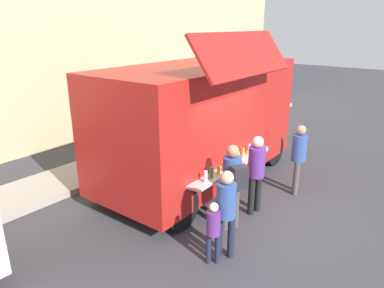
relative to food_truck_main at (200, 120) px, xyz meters
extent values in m
plane|color=#38383D|center=(-0.62, -1.85, -1.65)|extent=(60.00, 60.00, 0.00)
cube|color=#9E998E|center=(-4.01, 2.62, -1.58)|extent=(28.00, 1.60, 0.15)
cube|color=#B11E1A|center=(-0.01, 0.02, 0.01)|extent=(5.85, 2.69, 2.74)
cube|color=#B11E1A|center=(-0.52, -1.52, 1.74)|extent=(3.19, 0.74, 0.85)
cube|color=black|center=(-0.54, -1.18, 0.34)|extent=(3.01, 0.21, 1.23)
cube|color=#B7B7BC|center=(-0.53, -1.39, -0.70)|extent=(3.18, 0.47, 0.05)
cylinder|color=silver|center=(-1.73, -1.48, -0.56)|extent=(0.08, 0.08, 0.24)
cylinder|color=green|center=(-1.49, -1.44, -0.56)|extent=(0.08, 0.08, 0.23)
cylinder|color=yellow|center=(-1.27, -1.47, -0.57)|extent=(0.07, 0.07, 0.21)
cylinder|color=orange|center=(-1.02, -1.42, -0.58)|extent=(0.07, 0.07, 0.20)
cylinder|color=orange|center=(-0.75, -1.39, -0.57)|extent=(0.07, 0.07, 0.22)
cylinder|color=red|center=(-0.52, -1.40, -0.58)|extent=(0.07, 0.07, 0.20)
cylinder|color=yellow|center=(-0.28, -1.33, -0.58)|extent=(0.08, 0.08, 0.19)
cylinder|color=yellow|center=(-0.05, -1.32, -0.56)|extent=(0.06, 0.06, 0.22)
cylinder|color=white|center=(0.21, -1.33, -0.55)|extent=(0.06, 0.06, 0.26)
cylinder|color=silver|center=(0.46, -1.39, -0.57)|extent=(0.08, 0.08, 0.20)
cylinder|color=#C9EBFA|center=(0.71, -1.32, -0.56)|extent=(0.07, 0.07, 0.22)
cube|color=black|center=(2.82, 0.13, 0.51)|extent=(0.16, 2.10, 1.20)
cylinder|color=black|center=(2.13, 1.19, -1.20)|extent=(0.90, 0.28, 0.90)
cylinder|color=black|center=(2.22, -0.98, -1.20)|extent=(0.90, 0.28, 0.90)
cylinder|color=black|center=(-2.23, 1.02, -1.20)|extent=(0.90, 0.28, 0.90)
cylinder|color=black|center=(-2.14, -1.15, -1.20)|extent=(0.90, 0.28, 0.90)
cylinder|color=#2F6436|center=(4.21, 2.32, -1.15)|extent=(0.60, 0.60, 1.01)
cylinder|color=black|center=(-0.74, -1.98, -1.22)|extent=(0.14, 0.14, 0.87)
cylinder|color=black|center=(-0.51, -2.02, -1.22)|extent=(0.14, 0.14, 0.87)
cylinder|color=#572C7D|center=(-0.62, -2.00, -0.46)|extent=(0.36, 0.36, 0.66)
sphere|color=beige|center=(-0.62, -2.00, -0.01)|extent=(0.24, 0.24, 0.24)
cylinder|color=#494342|center=(-1.60, -1.88, -1.21)|extent=(0.14, 0.14, 0.88)
cylinder|color=#494342|center=(-1.39, -2.00, -1.21)|extent=(0.14, 0.14, 0.88)
cylinder|color=#2B4988|center=(-1.50, -1.94, -0.44)|extent=(0.37, 0.37, 0.67)
sphere|color=#A37455|center=(-1.50, -1.94, 0.02)|extent=(0.25, 0.25, 0.25)
cube|color=#232227|center=(-1.63, -2.19, -0.41)|extent=(0.36, 0.31, 0.43)
cylinder|color=#1F2236|center=(-2.43, -2.31, -1.24)|extent=(0.13, 0.13, 0.82)
cylinder|color=#1F2236|center=(-2.28, -2.47, -1.24)|extent=(0.13, 0.13, 0.82)
cylinder|color=#304B8D|center=(-2.36, -2.39, -0.53)|extent=(0.34, 0.34, 0.62)
sphere|color=#DFA786|center=(-2.36, -2.39, -0.10)|extent=(0.23, 0.23, 0.23)
cylinder|color=#474941|center=(0.77, -2.35, -1.23)|extent=(0.13, 0.13, 0.85)
cylinder|color=#474941|center=(0.98, -2.28, -1.23)|extent=(0.13, 0.13, 0.85)
cylinder|color=#2F4D92|center=(0.87, -2.31, -0.48)|extent=(0.35, 0.35, 0.64)
sphere|color=#987155|center=(0.87, -2.31, -0.04)|extent=(0.24, 0.24, 0.24)
cylinder|color=#1F2339|center=(-2.68, -2.27, -1.37)|extent=(0.09, 0.09, 0.58)
cylinder|color=#1F2339|center=(-2.58, -2.38, -1.37)|extent=(0.09, 0.09, 0.58)
cylinder|color=#5C2B7A|center=(-2.63, -2.32, -0.86)|extent=(0.24, 0.24, 0.44)
sphere|color=beige|center=(-2.63, -2.32, -0.56)|extent=(0.16, 0.16, 0.16)
camera|label=1|loc=(-6.88, -5.30, 2.31)|focal=32.98mm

